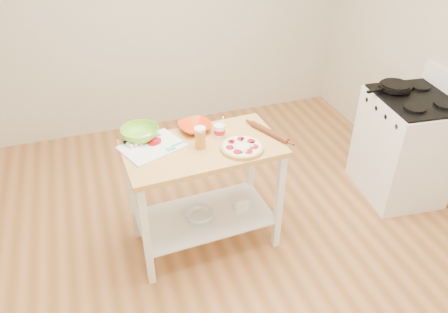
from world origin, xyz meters
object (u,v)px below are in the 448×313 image
object	(u,v)px
shelf_bin	(240,202)
orange_bowl	(195,127)
gas_stove	(404,146)
spatula	(175,146)
knife	(137,140)
shelf_glass_bowl	(199,215)
rolling_pin	(269,132)
cutting_board	(151,146)
pizza	(242,147)
prep_island	(203,176)
beer_pint	(200,138)
green_bowl	(140,134)
yogurt_tub	(220,131)
skillet	(395,87)

from	to	relation	value
shelf_bin	orange_bowl	bearing A→B (deg)	142.83
gas_stove	spatula	bearing A→B (deg)	-172.77
knife	shelf_glass_bowl	size ratio (longest dim) A/B	1.25
rolling_pin	shelf_bin	xyz separation A→B (m)	(-0.20, 0.01, -0.60)
cutting_board	orange_bowl	world-z (taller)	orange_bowl
pizza	shelf_glass_bowl	size ratio (longest dim) A/B	1.39
spatula	gas_stove	bearing A→B (deg)	-15.88
rolling_pin	prep_island	bearing A→B (deg)	178.80
cutting_board	beer_pint	distance (m)	0.35
spatula	orange_bowl	xyz separation A→B (m)	(0.20, 0.18, 0.01)
shelf_bin	rolling_pin	bearing A→B (deg)	-3.45
orange_bowl	shelf_glass_bowl	distance (m)	0.68
pizza	cutting_board	xyz separation A→B (m)	(-0.58, 0.22, -0.01)
orange_bowl	beer_pint	size ratio (longest dim) A/B	1.50
spatula	orange_bowl	world-z (taller)	orange_bowl
pizza	green_bowl	size ratio (longest dim) A/B	1.12
orange_bowl	yogurt_tub	world-z (taller)	yogurt_tub
spatula	shelf_bin	size ratio (longest dim) A/B	1.29
pizza	green_bowl	distance (m)	0.73
cutting_board	beer_pint	xyz separation A→B (m)	(0.32, -0.11, 0.07)
orange_bowl	green_bowl	distance (m)	0.40
spatula	pizza	bearing A→B (deg)	-37.28
knife	green_bowl	bearing A→B (deg)	48.31
cutting_board	green_bowl	world-z (taller)	green_bowl
pizza	spatula	distance (m)	0.46
spatula	yogurt_tub	size ratio (longest dim) A/B	0.83
pizza	cutting_board	world-z (taller)	pizza
prep_island	cutting_board	xyz separation A→B (m)	(-0.34, 0.10, 0.26)
shelf_glass_bowl	beer_pint	bearing A→B (deg)	15.77
pizza	shelf_glass_bowl	world-z (taller)	pizza
gas_stove	skillet	size ratio (longest dim) A/B	2.65
gas_stove	rolling_pin	distance (m)	1.42
skillet	knife	bearing A→B (deg)	177.34
gas_stove	skillet	xyz separation A→B (m)	(-0.10, 0.18, 0.50)
gas_stove	cutting_board	distance (m)	2.22
knife	shelf_bin	xyz separation A→B (m)	(0.71, -0.19, -0.60)
gas_stove	orange_bowl	world-z (taller)	gas_stove
pizza	rolling_pin	world-z (taller)	pizza
orange_bowl	beer_pint	distance (m)	0.24
cutting_board	shelf_bin	distance (m)	0.87
spatula	green_bowl	distance (m)	0.28
knife	shelf_bin	distance (m)	0.95
orange_bowl	shelf_glass_bowl	world-z (taller)	orange_bowl
skillet	beer_pint	world-z (taller)	beer_pint
cutting_board	spatula	distance (m)	0.16
prep_island	green_bowl	distance (m)	0.54
shelf_glass_bowl	cutting_board	bearing A→B (deg)	157.62
gas_stove	cutting_board	xyz separation A→B (m)	(-2.18, 0.02, 0.43)
skillet	spatula	distance (m)	1.94
beer_pint	spatula	bearing A→B (deg)	163.98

